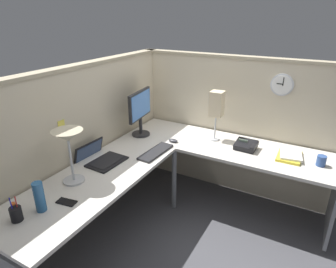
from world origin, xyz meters
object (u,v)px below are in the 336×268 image
Objects in this scene: desk_lamp_dome at (68,140)px; desk_lamp_paper at (217,105)px; keyboard at (156,152)px; wall_clock at (282,85)px; thermos_flask at (39,197)px; coffee_mug at (321,161)px; book_stack at (290,155)px; computer_mouse at (173,141)px; office_phone at (246,146)px; monitor at (140,110)px; laptop at (99,158)px; cell_phone at (67,202)px; pen_cup at (16,214)px.

desk_lamp_paper is (1.34, -0.70, 0.02)m from desk_lamp_dome.
wall_clock is (0.86, -0.95, 0.59)m from keyboard.
thermos_flask reaches higher than coffee_mug.
desk_lamp_dome reaches higher than book_stack.
computer_mouse is 0.35× the size of book_stack.
office_phone is 0.51m from desk_lamp_paper.
computer_mouse is (0.31, -0.03, 0.01)m from keyboard.
desk_lamp_paper is (0.59, -0.38, 0.37)m from keyboard.
monitor is 0.74m from laptop.
computer_mouse is at bearing -89.87° from monitor.
wall_clock reaches higher than cell_phone.
laptop is 2.01m from coffee_mug.
pen_cup reaches higher than office_phone.
desk_lamp_dome is 0.47m from thermos_flask.
pen_cup is at bearing 168.83° from computer_mouse.
computer_mouse is (0.00, -0.41, -0.28)m from monitor.
pen_cup reaches higher than cell_phone.
desk_lamp_paper is 0.66m from wall_clock.
office_phone is at bearing -40.19° from cell_phone.
keyboard is 0.89m from desk_lamp_dome.
laptop is at bearing 137.30° from keyboard.
desk_lamp_paper reaches higher than desk_lamp_dome.
computer_mouse is 1.40m from coffee_mug.
pen_cup is 2.32m from book_stack.
desk_lamp_dome is at bearing 141.86° from wall_clock.
wall_clock is at bearing -38.14° from desk_lamp_dome.
computer_mouse is at bearing 105.72° from office_phone.
desk_lamp_paper is (0.96, -0.77, 0.36)m from laptop.
thermos_flask is 2.29× the size of coffee_mug.
coffee_mug is at bearing -91.38° from office_phone.
book_stack is at bearing -59.51° from laptop.
office_phone is at bearing -52.49° from keyboard.
keyboard is (0.38, -0.39, -0.01)m from laptop.
monitor is 0.49m from computer_mouse.
coffee_mug is at bearing -64.14° from laptop.
coffee_mug is 0.44× the size of wall_clock.
laptop reaches higher than computer_mouse.
keyboard is 1.95× the size of thermos_flask.
monitor is at bearing 100.26° from office_phone.
book_stack reaches higher than cell_phone.
wall_clock reaches higher than office_phone.
office_phone is at bearing -79.74° from monitor.
book_stack is at bearing -38.44° from pen_cup.
coffee_mug is (0.50, -1.42, 0.04)m from keyboard.
laptop reaches higher than cell_phone.
laptop is 1.28m from desk_lamp_paper.
office_phone reaches higher than keyboard.
cell_phone is (-1.30, 0.18, -0.01)m from computer_mouse.
office_phone is at bearing -40.02° from desk_lamp_dome.
laptop reaches higher than office_phone.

